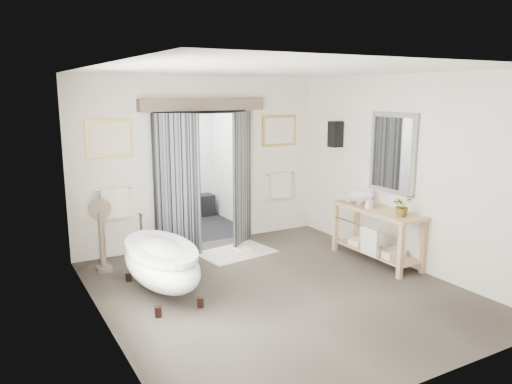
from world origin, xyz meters
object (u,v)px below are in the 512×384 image
basin (359,199)px  rug (236,252)px  clawfoot_tub (161,262)px  vanity (376,231)px

basin → rug: bearing=167.7°
clawfoot_tub → vanity: clawfoot_tub is taller
clawfoot_tub → basin: bearing=-0.0°
vanity → rug: (-1.72, 1.45, -0.50)m
vanity → rug: size_ratio=1.33×
rug → vanity: bearing=-40.2°
clawfoot_tub → vanity: (3.35, -0.43, 0.06)m
clawfoot_tub → rug: 1.97m
rug → clawfoot_tub: bearing=-147.9°
vanity → rug: bearing=139.8°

